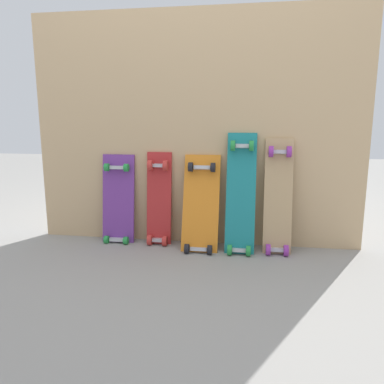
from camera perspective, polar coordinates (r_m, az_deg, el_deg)
name	(u,v)px	position (r m, az deg, el deg)	size (l,w,h in m)	color
ground_plane	(194,244)	(2.60, 0.24, -7.97)	(12.00, 12.00, 0.00)	gray
plywood_wall_panel	(195,131)	(2.52, 0.49, 9.38)	(2.22, 0.04, 1.55)	tan
skateboard_purple	(118,203)	(2.65, -11.24, -1.74)	(0.23, 0.15, 0.68)	#6B338C
skateboard_red	(159,203)	(2.56, -5.11, -1.66)	(0.17, 0.15, 0.69)	#B22626
skateboard_orange	(201,208)	(2.45, 1.33, -2.48)	(0.24, 0.26, 0.69)	orange
skateboard_teal	(241,198)	(2.42, 7.46, -0.92)	(0.19, 0.26, 0.83)	#197A7F
skateboard_natural	(278,201)	(2.45, 13.05, -1.32)	(0.18, 0.22, 0.79)	tan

